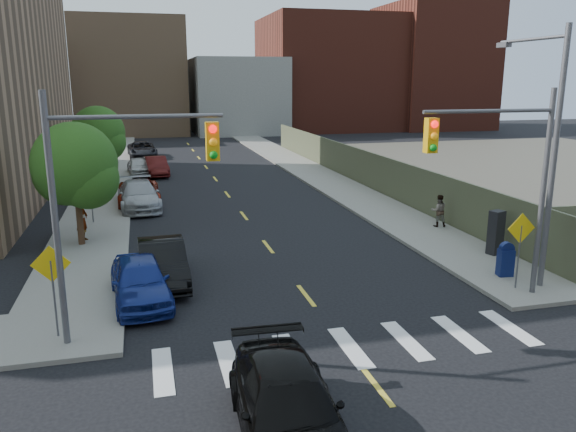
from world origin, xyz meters
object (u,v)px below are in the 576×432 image
mailbox (506,259)px  parked_car_black (162,262)px  parked_car_blue (140,281)px  pedestrian_east (439,211)px  parked_car_grey (142,150)px  parked_car_red (139,193)px  parked_car_white (139,166)px  parked_car_silver (139,195)px  black_sedan (288,408)px  payphone (496,233)px  pedestrian_west (82,220)px  parked_car_maroon (156,166)px

mailbox → parked_car_black: bearing=175.0°
parked_car_blue → pedestrian_east: bearing=17.3°
parked_car_grey → pedestrian_east: bearing=-69.6°
parked_car_blue → parked_car_red: 15.53m
parked_car_white → mailbox: 30.55m
parked_car_black → parked_car_silver: 12.69m
parked_car_blue → black_sedan: parked_car_blue is taller
parked_car_blue → payphone: bearing=-0.1°
parked_car_blue → parked_car_silver: 14.41m
pedestrian_west → pedestrian_east: size_ratio=1.22×
black_sedan → parked_car_red: bearing=99.5°
parked_car_silver → mailbox: (13.09, -15.54, -0.01)m
parked_car_silver → parked_car_maroon: parked_car_silver is taller
parked_car_white → parked_car_grey: 10.28m
black_sedan → mailbox: bearing=37.9°
parked_car_red → pedestrian_west: pedestrian_west is taller
payphone → parked_car_black: bearing=160.5°
parked_car_grey → pedestrian_west: bearing=-99.5°
parked_car_silver → pedestrian_west: pedestrian_west is taller
parked_car_black → black_sedan: parked_car_black is taller
parked_car_black → parked_car_maroon: 24.07m
black_sedan → mailbox: size_ratio=3.94×
parked_car_black → black_sedan: size_ratio=0.92×
parked_car_grey → pedestrian_east: (13.97, -30.79, 0.20)m
mailbox → payphone: payphone is taller
parked_car_white → black_sedan: 34.93m
parked_car_maroon → pedestrian_west: bearing=-106.8°
parked_car_black → parked_car_white: (-0.80, 24.72, -0.09)m
parked_car_blue → pedestrian_east: size_ratio=2.80×
parked_car_white → pedestrian_east: 25.01m
parked_car_maroon → parked_car_red: bearing=-102.2°
parked_car_grey → payphone: (13.97, -35.45, 0.32)m
payphone → pedestrian_west: pedestrian_west is taller
parked_car_red → parked_car_white: size_ratio=1.29×
parked_car_black → pedestrian_west: size_ratio=2.40×
parked_car_grey → pedestrian_west: (-2.81, -29.04, 0.37)m
parked_car_grey → pedestrian_west: 29.18m
mailbox → pedestrian_west: pedestrian_west is taller
parked_car_maroon → parked_car_grey: bearing=90.0°
parked_car_red → payphone: (14.31, -14.24, 0.36)m
parked_car_red → parked_car_white: bearing=89.1°
parked_car_maroon → pedestrian_west: pedestrian_west is taller
parked_car_black → pedestrian_west: bearing=117.0°
parked_car_silver → payphone: size_ratio=2.93×
parked_car_black → pedestrian_east: pedestrian_east is taller
parked_car_black → parked_car_white: parked_car_black is taller
parked_car_white → parked_car_grey: parked_car_grey is taller
parked_car_red → payphone: size_ratio=2.78×
parked_car_maroon → mailbox: (11.79, -26.94, 0.04)m
black_sedan → payphone: 14.95m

